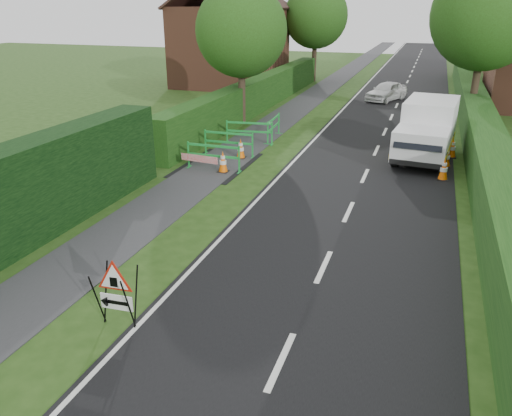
# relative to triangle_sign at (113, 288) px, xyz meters

# --- Properties ---
(ground) EXTENTS (120.00, 120.00, 0.00)m
(ground) POSITION_rel_triangle_sign_xyz_m (0.74, -0.98, -0.82)
(ground) COLOR #203F12
(ground) RESTS_ON ground
(road_surface) EXTENTS (6.00, 90.00, 0.02)m
(road_surface) POSITION_rel_triangle_sign_xyz_m (3.24, 34.02, -0.81)
(road_surface) COLOR black
(road_surface) RESTS_ON ground
(footpath) EXTENTS (2.00, 90.00, 0.02)m
(footpath) POSITION_rel_triangle_sign_xyz_m (-2.26, 34.02, -0.81)
(footpath) COLOR #2D2D30
(footpath) RESTS_ON ground
(hedge_west_far) EXTENTS (1.00, 24.00, 1.80)m
(hedge_west_far) POSITION_rel_triangle_sign_xyz_m (-4.26, 21.02, -0.82)
(hedge_west_far) COLOR #14380F
(hedge_west_far) RESTS_ON ground
(hedge_east) EXTENTS (1.20, 50.00, 1.50)m
(hedge_east) POSITION_rel_triangle_sign_xyz_m (7.24, 15.02, -0.82)
(hedge_east) COLOR #14380F
(hedge_east) RESTS_ON ground
(house_west) EXTENTS (7.50, 7.40, 7.88)m
(house_west) POSITION_rel_triangle_sign_xyz_m (-9.26, 29.02, 2.08)
(house_west) COLOR brown
(house_west) RESTS_ON ground
(tree_nw) EXTENTS (4.40, 4.40, 6.70)m
(tree_nw) POSITION_rel_triangle_sign_xyz_m (-3.86, 17.02, 3.67)
(tree_nw) COLOR #2D2116
(tree_nw) RESTS_ON ground
(tree_ne) EXTENTS (5.20, 5.20, 7.79)m
(tree_ne) POSITION_rel_triangle_sign_xyz_m (7.14, 21.02, 4.36)
(tree_ne) COLOR #2D2116
(tree_ne) RESTS_ON ground
(tree_fw) EXTENTS (4.80, 4.80, 7.24)m
(tree_fw) POSITION_rel_triangle_sign_xyz_m (-3.86, 33.02, 4.01)
(tree_fw) COLOR #2D2116
(tree_fw) RESTS_ON ground
(tree_fe) EXTENTS (4.20, 4.20, 6.33)m
(tree_fe) POSITION_rel_triangle_sign_xyz_m (7.14, 37.02, 3.41)
(tree_fe) COLOR #2D2116
(tree_fe) RESTS_ON ground
(triangle_sign) EXTENTS (0.85, 0.85, 1.17)m
(triangle_sign) POSITION_rel_triangle_sign_xyz_m (0.00, 0.00, 0.00)
(triangle_sign) COLOR black
(triangle_sign) RESTS_ON ground
(works_van) EXTENTS (2.33, 4.97, 2.20)m
(works_van) POSITION_rel_triangle_sign_xyz_m (5.12, 13.67, 0.35)
(works_van) COLOR silver
(works_van) RESTS_ON ground
(traffic_cone_0) EXTENTS (0.38, 0.38, 0.79)m
(traffic_cone_0) POSITION_rel_triangle_sign_xyz_m (5.84, 11.02, -0.42)
(traffic_cone_0) COLOR black
(traffic_cone_0) RESTS_ON ground
(traffic_cone_1) EXTENTS (0.38, 0.38, 0.79)m
(traffic_cone_1) POSITION_rel_triangle_sign_xyz_m (5.94, 12.66, -0.42)
(traffic_cone_1) COLOR black
(traffic_cone_1) RESTS_ON ground
(traffic_cone_2) EXTENTS (0.38, 0.38, 0.79)m
(traffic_cone_2) POSITION_rel_triangle_sign_xyz_m (6.17, 14.04, -0.42)
(traffic_cone_2) COLOR black
(traffic_cone_2) RESTS_ON ground
(traffic_cone_3) EXTENTS (0.38, 0.38, 0.79)m
(traffic_cone_3) POSITION_rel_triangle_sign_xyz_m (-1.71, 9.31, -0.42)
(traffic_cone_3) COLOR black
(traffic_cone_3) RESTS_ON ground
(traffic_cone_4) EXTENTS (0.38, 0.38, 0.79)m
(traffic_cone_4) POSITION_rel_triangle_sign_xyz_m (-1.73, 11.18, -0.42)
(traffic_cone_4) COLOR black
(traffic_cone_4) RESTS_ON ground
(ped_barrier_0) EXTENTS (2.06, 0.38, 1.00)m
(ped_barrier_0) POSITION_rel_triangle_sign_xyz_m (-2.12, 9.40, -0.18)
(ped_barrier_0) COLOR green
(ped_barrier_0) RESTS_ON ground
(ped_barrier_1) EXTENTS (2.07, 0.42, 1.00)m
(ped_barrier_1) POSITION_rel_triangle_sign_xyz_m (-2.31, 11.35, -0.18)
(ped_barrier_1) COLOR green
(ped_barrier_1) RESTS_ON ground
(ped_barrier_2) EXTENTS (2.09, 0.62, 1.00)m
(ped_barrier_2) POSITION_rel_triangle_sign_xyz_m (-2.15, 13.36, -0.18)
(ped_barrier_2) COLOR green
(ped_barrier_2) RESTS_ON ground
(ped_barrier_3) EXTENTS (0.45, 2.07, 1.00)m
(ped_barrier_3) POSITION_rel_triangle_sign_xyz_m (-1.41, 14.51, -0.18)
(ped_barrier_3) COLOR green
(ped_barrier_3) RESTS_ON ground
(redwhite_plank) EXTENTS (1.50, 0.18, 0.25)m
(redwhite_plank) POSITION_rel_triangle_sign_xyz_m (-2.60, 9.21, -0.82)
(redwhite_plank) COLOR red
(redwhite_plank) RESTS_ON ground
(hatchback_car) EXTENTS (2.64, 3.74, 1.18)m
(hatchback_car) POSITION_rel_triangle_sign_xyz_m (2.43, 26.11, -0.22)
(hatchback_car) COLOR white
(hatchback_car) RESTS_ON ground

